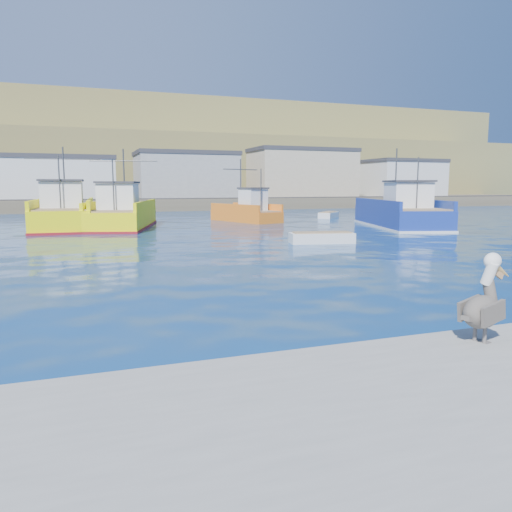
{
  "coord_description": "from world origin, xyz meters",
  "views": [
    {
      "loc": [
        -6.52,
        -10.92,
        3.42
      ],
      "look_at": [
        -1.19,
        3.81,
        1.22
      ],
      "focal_mm": 35.0,
      "sensor_mm": 36.0,
      "label": 1
    }
  ],
  "objects": [
    {
      "name": "skiff_mid",
      "position": [
        7.4,
        15.89,
        0.27
      ],
      "size": [
        4.03,
        2.09,
        0.84
      ],
      "color": "silver",
      "rests_on": "ground"
    },
    {
      "name": "boat_orange",
      "position": [
        9.14,
        34.82,
        1.01
      ],
      "size": [
        5.31,
        8.39,
        6.02
      ],
      "color": "orange",
      "rests_on": "ground"
    },
    {
      "name": "trawler_yellow_b",
      "position": [
        -2.9,
        31.49,
        1.07
      ],
      "size": [
        7.07,
        12.52,
        6.59
      ],
      "color": "#FFF708",
      "rests_on": "ground"
    },
    {
      "name": "dock_bollards",
      "position": [
        0.6,
        -3.4,
        0.65
      ],
      "size": [
        36.2,
        0.2,
        0.3
      ],
      "color": "#4C4C4C",
      "rests_on": "dock"
    },
    {
      "name": "far_shore",
      "position": [
        0.0,
        109.2,
        8.98
      ],
      "size": [
        200.0,
        81.0,
        24.0
      ],
      "color": "brown",
      "rests_on": "ground"
    },
    {
      "name": "skiff_far",
      "position": [
        19.29,
        37.27,
        0.26
      ],
      "size": [
        3.56,
        3.65,
        0.82
      ],
      "color": "silver",
      "rests_on": "ground"
    },
    {
      "name": "pelican",
      "position": [
        0.63,
        -3.77,
        1.22
      ],
      "size": [
        1.36,
        0.74,
        1.69
      ],
      "color": "#595451",
      "rests_on": "dock"
    },
    {
      "name": "trawler_blue",
      "position": [
        19.19,
        24.41,
        1.11
      ],
      "size": [
        7.81,
        13.38,
        6.69
      ],
      "color": "navy",
      "rests_on": "ground"
    },
    {
      "name": "ground",
      "position": [
        0.0,
        0.0,
        0.0
      ],
      "size": [
        260.0,
        260.0,
        0.0
      ],
      "primitive_type": "plane",
      "color": "#072254",
      "rests_on": "ground"
    },
    {
      "name": "trawler_yellow_a",
      "position": [
        -7.36,
        32.83,
        1.14
      ],
      "size": [
        5.97,
        13.26,
        6.74
      ],
      "color": "#FFF708",
      "rests_on": "ground"
    }
  ]
}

